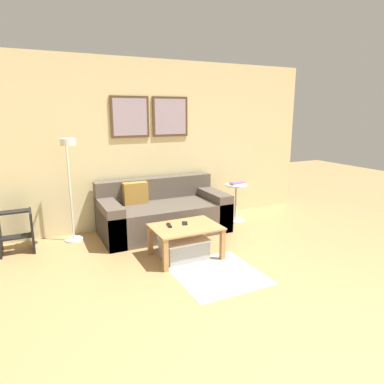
% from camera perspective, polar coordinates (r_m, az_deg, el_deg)
% --- Properties ---
extents(ground_plane, '(16.00, 16.00, 0.00)m').
position_cam_1_polar(ground_plane, '(2.89, 22.50, -25.93)').
color(ground_plane, tan).
extents(wall_back, '(5.60, 0.09, 2.55)m').
position_cam_1_polar(wall_back, '(5.44, -6.71, 7.99)').
color(wall_back, beige).
rests_on(wall_back, ground_plane).
extents(area_rug, '(0.93, 0.98, 0.01)m').
position_cam_1_polar(area_rug, '(3.96, 4.26, -13.43)').
color(area_rug, '#C1B299').
rests_on(area_rug, ground_plane).
extents(couch, '(1.87, 0.92, 0.78)m').
position_cam_1_polar(couch, '(5.17, -4.90, -3.58)').
color(couch, brown).
rests_on(couch, ground_plane).
extents(coffee_table, '(0.83, 0.60, 0.40)m').
position_cam_1_polar(coffee_table, '(4.26, -1.07, -6.66)').
color(coffee_table, '#AD7F4C').
rests_on(coffee_table, ground_plane).
extents(storage_bin, '(0.56, 0.42, 0.26)m').
position_cam_1_polar(storage_bin, '(4.30, -1.33, -9.31)').
color(storage_bin, '#9EA3A8').
rests_on(storage_bin, ground_plane).
extents(floor_lamp, '(0.25, 0.45, 1.45)m').
position_cam_1_polar(floor_lamp, '(4.79, -19.71, 2.96)').
color(floor_lamp, white).
rests_on(floor_lamp, ground_plane).
extents(side_table, '(0.37, 0.37, 0.62)m').
position_cam_1_polar(side_table, '(5.69, 7.33, -1.16)').
color(side_table, silver).
rests_on(side_table, ground_plane).
extents(book_stack, '(0.24, 0.14, 0.04)m').
position_cam_1_polar(book_stack, '(5.62, 7.54, 1.44)').
color(book_stack, silver).
rests_on(book_stack, side_table).
extents(remote_control, '(0.07, 0.15, 0.02)m').
position_cam_1_polar(remote_control, '(4.24, -3.83, -5.54)').
color(remote_control, black).
rests_on(remote_control, coffee_table).
extents(cell_phone, '(0.11, 0.15, 0.01)m').
position_cam_1_polar(cell_phone, '(4.32, -1.22, -5.23)').
color(cell_phone, black).
rests_on(cell_phone, coffee_table).
extents(step_stool, '(0.41, 0.37, 0.53)m').
position_cam_1_polar(step_stool, '(4.96, -27.31, -5.78)').
color(step_stool, black).
rests_on(step_stool, ground_plane).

